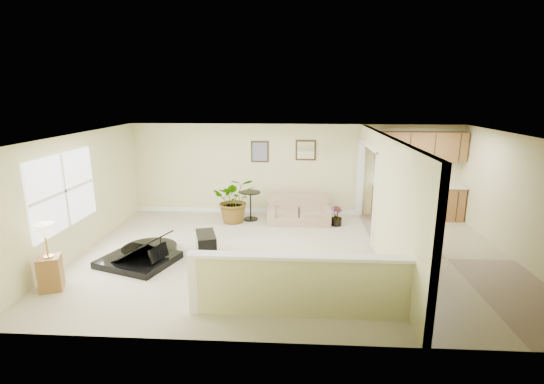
# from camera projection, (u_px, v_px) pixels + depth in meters

# --- Properties ---
(floor) EXTENTS (9.00, 9.00, 0.00)m
(floor) POSITION_uv_depth(u_px,v_px,m) (293.00, 255.00, 8.25)
(floor) COLOR beige
(floor) RESTS_ON ground
(back_wall) EXTENTS (9.00, 0.04, 2.50)m
(back_wall) POSITION_uv_depth(u_px,v_px,m) (294.00, 170.00, 10.85)
(back_wall) COLOR beige
(back_wall) RESTS_ON floor
(front_wall) EXTENTS (9.00, 0.04, 2.50)m
(front_wall) POSITION_uv_depth(u_px,v_px,m) (293.00, 258.00, 5.04)
(front_wall) COLOR beige
(front_wall) RESTS_ON floor
(left_wall) EXTENTS (0.04, 6.00, 2.50)m
(left_wall) POSITION_uv_depth(u_px,v_px,m) (78.00, 194.00, 8.20)
(left_wall) COLOR beige
(left_wall) RESTS_ON floor
(right_wall) EXTENTS (0.04, 6.00, 2.50)m
(right_wall) POSITION_uv_depth(u_px,v_px,m) (524.00, 201.00, 7.69)
(right_wall) COLOR beige
(right_wall) RESTS_ON floor
(ceiling) EXTENTS (9.00, 6.00, 0.04)m
(ceiling) POSITION_uv_depth(u_px,v_px,m) (295.00, 136.00, 7.64)
(ceiling) COLOR white
(ceiling) RESTS_ON back_wall
(kitchen_vinyl) EXTENTS (2.70, 6.00, 0.01)m
(kitchen_vinyl) POSITION_uv_depth(u_px,v_px,m) (447.00, 259.00, 8.07)
(kitchen_vinyl) COLOR tan
(kitchen_vinyl) RESTS_ON floor
(interior_partition) EXTENTS (0.18, 5.99, 2.50)m
(interior_partition) POSITION_uv_depth(u_px,v_px,m) (381.00, 197.00, 8.09)
(interior_partition) COLOR beige
(interior_partition) RESTS_ON floor
(pony_half_wall) EXTENTS (3.42, 0.22, 1.00)m
(pony_half_wall) POSITION_uv_depth(u_px,v_px,m) (298.00, 284.00, 5.89)
(pony_half_wall) COLOR beige
(pony_half_wall) RESTS_ON floor
(left_window) EXTENTS (0.05, 2.15, 1.45)m
(left_window) POSITION_uv_depth(u_px,v_px,m) (64.00, 191.00, 7.66)
(left_window) COLOR white
(left_window) RESTS_ON left_wall
(wall_art_left) EXTENTS (0.48, 0.04, 0.58)m
(wall_art_left) POSITION_uv_depth(u_px,v_px,m) (260.00, 152.00, 10.75)
(wall_art_left) COLOR #332212
(wall_art_left) RESTS_ON back_wall
(wall_mirror) EXTENTS (0.55, 0.04, 0.55)m
(wall_mirror) POSITION_uv_depth(u_px,v_px,m) (306.00, 150.00, 10.67)
(wall_mirror) COLOR #332212
(wall_mirror) RESTS_ON back_wall
(kitchen_cabinets) EXTENTS (2.36, 0.65, 2.33)m
(kitchen_cabinets) POSITION_uv_depth(u_px,v_px,m) (414.00, 187.00, 10.50)
(kitchen_cabinets) COLOR olive
(kitchen_cabinets) RESTS_ON floor
(piano) EXTENTS (1.85, 1.84, 1.27)m
(piano) POSITION_uv_depth(u_px,v_px,m) (137.00, 236.00, 7.86)
(piano) COLOR black
(piano) RESTS_ON floor
(piano_bench) EXTENTS (0.58, 0.81, 0.49)m
(piano_bench) POSITION_uv_depth(u_px,v_px,m) (206.00, 245.00, 8.16)
(piano_bench) COLOR black
(piano_bench) RESTS_ON floor
(loveseat) EXTENTS (1.62, 0.92, 0.92)m
(loveseat) POSITION_uv_depth(u_px,v_px,m) (299.00, 209.00, 10.36)
(loveseat) COLOR tan
(loveseat) RESTS_ON floor
(accent_table) EXTENTS (0.53, 0.53, 0.77)m
(accent_table) POSITION_uv_depth(u_px,v_px,m) (250.00, 202.00, 10.46)
(accent_table) COLOR black
(accent_table) RESTS_ON floor
(palm_plant) EXTENTS (1.25, 1.14, 1.21)m
(palm_plant) POSITION_uv_depth(u_px,v_px,m) (235.00, 200.00, 10.26)
(palm_plant) COLOR black
(palm_plant) RESTS_ON floor
(small_plant) EXTENTS (0.37, 0.37, 0.50)m
(small_plant) POSITION_uv_depth(u_px,v_px,m) (337.00, 218.00, 10.06)
(small_plant) COLOR black
(small_plant) RESTS_ON floor
(lamp_stand) EXTENTS (0.45, 0.45, 1.19)m
(lamp_stand) POSITION_uv_depth(u_px,v_px,m) (49.00, 262.00, 6.70)
(lamp_stand) COLOR olive
(lamp_stand) RESTS_ON floor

